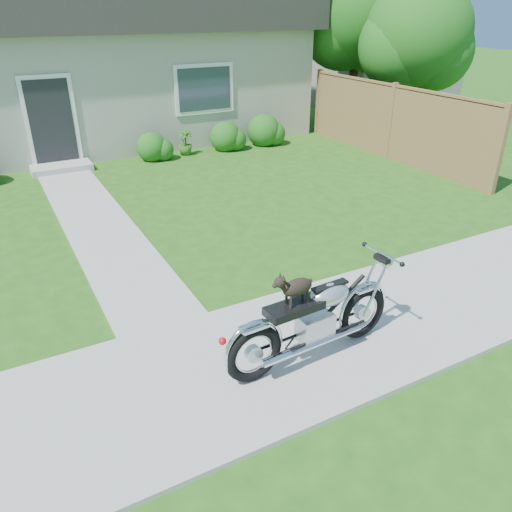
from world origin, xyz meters
The scene contains 10 objects.
ground centered at (0.00, 0.00, 0.00)m, with size 80.00×80.00×0.00m, color #235114.
sidewalk centered at (0.00, 0.00, 0.02)m, with size 24.00×2.20×0.04m, color #9E9B93.
walkway centered at (-1.50, 5.00, 0.01)m, with size 1.20×8.00×0.03m, color #9E9B93.
house centered at (0.00, 11.99, 2.16)m, with size 12.60×7.03×4.50m.
fence centered at (6.30, 5.75, 0.94)m, with size 0.12×6.62×1.90m.
tree_near centered at (8.08, 6.81, 2.81)m, with size 2.88×2.86×4.38m.
tree_far centered at (8.00, 9.30, 3.29)m, with size 3.34×3.34×5.12m.
shrub_row centered at (-0.17, 8.50, 0.38)m, with size 9.76×0.94×0.94m.
potted_plant_right centered at (1.69, 8.55, 0.33)m, with size 0.37×0.37×0.66m, color #2D611A.
motorcycle_with_dog centered at (-0.20, -0.29, 0.55)m, with size 2.22×0.60×1.16m.
Camera 1 is at (-2.97, -4.02, 3.64)m, focal length 35.00 mm.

